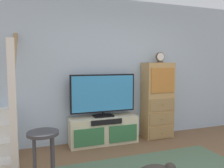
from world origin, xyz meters
The scene contains 6 objects.
back_wall centered at (0.00, 2.46, 1.35)m, with size 6.40×0.12×2.70m, color #A8BCD1.
media_console centered at (-0.30, 2.19, 0.25)m, with size 1.26×0.38×0.51m.
television centered at (-0.30, 2.22, 0.92)m, with size 1.21×0.22×0.78m.
side_cabinet centered at (0.83, 2.20, 0.75)m, with size 0.58×0.38×1.50m.
desk_clock centered at (0.86, 2.19, 1.60)m, with size 0.18×0.08×0.20m.
bar_stool_near centered at (-1.41, 0.82, 0.55)m, with size 0.34×0.34×0.75m.
Camera 1 is at (-1.48, -1.63, 1.48)m, focal length 35.58 mm.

